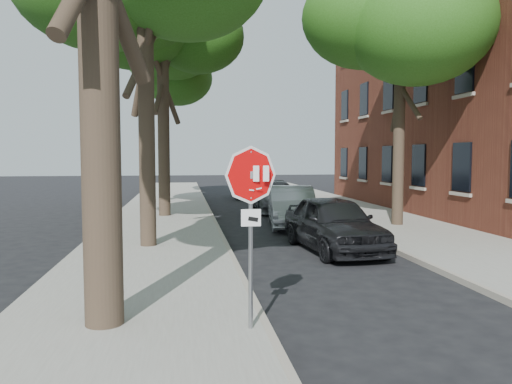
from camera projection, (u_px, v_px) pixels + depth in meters
ground at (298, 334)px, 7.25m from camera, size 120.00×120.00×0.00m
sidewalk_left at (160, 223)px, 18.73m from camera, size 4.00×55.00×0.12m
sidewalk_right at (376, 219)px, 19.96m from camera, size 4.00×55.00×0.12m
curb_left at (215, 222)px, 19.03m from camera, size 0.12×55.00×0.13m
curb_right at (326, 220)px, 19.66m from camera, size 0.12×55.00×0.13m
stop_sign at (251, 201)px, 6.99m from camera, size 0.76×0.34×2.61m
tree_mid_b at (162, 22)px, 20.26m from camera, size 5.88×5.46×10.36m
tree_far at (162, 71)px, 27.17m from camera, size 5.29×4.91×9.33m
tree_right at (399, 24)px, 17.58m from camera, size 5.29×4.91×9.33m
car_a at (334, 223)px, 13.55m from camera, size 2.16×4.56×1.51m
car_b at (292, 206)px, 18.22m from camera, size 2.14×4.65×1.48m
car_c at (275, 196)px, 23.16m from camera, size 2.06×4.87×1.40m
car_d at (253, 187)px, 30.60m from camera, size 2.59×5.01×1.35m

